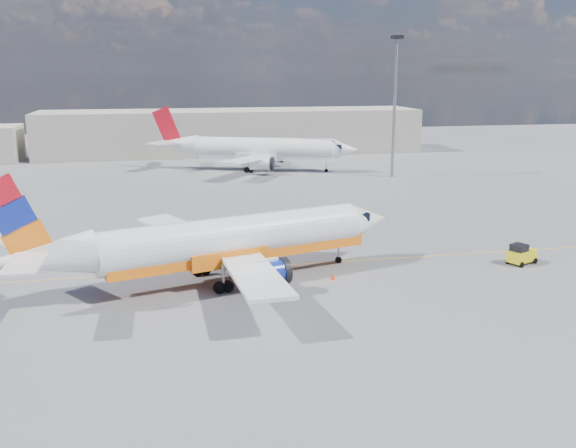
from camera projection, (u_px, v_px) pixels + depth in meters
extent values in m
plane|color=#5A5A5E|center=(287.00, 277.00, 48.75)|extent=(240.00, 240.00, 0.00)
cube|color=gold|center=(279.00, 265.00, 51.61)|extent=(70.00, 0.15, 0.01)
cube|color=#BAB2A0|center=(232.00, 132.00, 120.15)|extent=(70.00, 14.00, 8.00)
cylinder|color=white|center=(234.00, 237.00, 47.29)|extent=(20.29, 8.74, 3.13)
cone|color=white|center=(367.00, 220.00, 52.80)|extent=(4.42, 4.04, 3.13)
cone|color=white|center=(43.00, 258.00, 41.07)|extent=(7.02, 4.67, 2.97)
cube|color=black|center=(355.00, 215.00, 52.09)|extent=(2.10, 2.47, 0.64)
cube|color=orange|center=(240.00, 250.00, 47.75)|extent=(20.14, 8.21, 1.10)
cube|color=white|center=(187.00, 231.00, 52.36)|extent=(8.13, 11.01, 0.74)
cube|color=white|center=(255.00, 275.00, 41.34)|extent=(3.42, 11.16, 0.74)
cylinder|color=navy|center=(219.00, 246.00, 51.45)|extent=(3.67, 2.61, 1.75)
cylinder|color=navy|center=(265.00, 274.00, 44.36)|extent=(3.67, 2.61, 1.75)
cylinder|color=black|center=(236.00, 243.00, 52.13)|extent=(0.99, 1.98, 1.93)
cylinder|color=black|center=(284.00, 271.00, 45.04)|extent=(0.99, 1.98, 1.93)
cube|color=orange|center=(15.00, 217.00, 39.77)|extent=(4.22, 1.49, 5.74)
cube|color=white|center=(14.00, 241.00, 42.81)|extent=(4.27, 4.94, 0.17)
cube|color=white|center=(25.00, 264.00, 37.78)|extent=(2.15, 4.65, 0.17)
cylinder|color=gray|center=(339.00, 249.00, 52.04)|extent=(0.21, 0.21, 1.93)
cylinder|color=black|center=(338.00, 260.00, 52.25)|extent=(0.56, 0.36, 0.52)
cylinder|color=black|center=(201.00, 270.00, 49.02)|extent=(0.89, 0.57, 0.83)
cylinder|color=black|center=(224.00, 287.00, 45.24)|extent=(0.89, 0.57, 0.83)
cylinder|color=white|center=(264.00, 148.00, 98.98)|extent=(21.14, 10.54, 3.30)
cone|color=white|center=(346.00, 150.00, 97.15)|extent=(4.79, 4.44, 3.30)
cone|color=white|center=(176.00, 145.00, 100.95)|extent=(7.45, 5.30, 3.13)
cube|color=black|center=(337.00, 146.00, 97.22)|extent=(2.32, 2.67, 0.68)
cube|color=white|center=(267.00, 156.00, 99.18)|extent=(20.93, 9.99, 1.16)
cube|color=white|center=(263.00, 148.00, 105.92)|extent=(4.39, 11.91, 0.78)
cube|color=white|center=(245.00, 160.00, 92.88)|extent=(9.14, 11.35, 0.78)
cylinder|color=white|center=(272.00, 156.00, 103.53)|extent=(3.91, 2.95, 1.84)
cylinder|color=white|center=(262.00, 164.00, 95.14)|extent=(3.91, 2.95, 1.84)
cylinder|color=black|center=(282.00, 156.00, 103.30)|extent=(1.17, 2.08, 2.04)
cylinder|color=black|center=(272.00, 164.00, 94.92)|extent=(1.17, 2.08, 2.04)
cube|color=red|center=(167.00, 125.00, 100.47)|extent=(4.37, 1.86, 6.05)
cube|color=white|center=(174.00, 138.00, 103.99)|extent=(2.34, 4.93, 0.17)
cube|color=white|center=(161.00, 143.00, 98.03)|extent=(4.68, 5.12, 0.17)
cylinder|color=gray|center=(326.00, 164.00, 98.11)|extent=(0.22, 0.22, 2.04)
cylinder|color=black|center=(326.00, 170.00, 98.33)|extent=(0.59, 0.41, 0.54)
cylinder|color=black|center=(255.00, 165.00, 102.22)|extent=(0.95, 0.65, 0.87)
cylinder|color=black|center=(249.00, 170.00, 97.75)|extent=(0.95, 0.65, 0.87)
cylinder|color=black|center=(508.00, 261.00, 52.03)|extent=(0.50, 0.36, 0.46)
cylinder|color=black|center=(522.00, 265.00, 51.02)|extent=(0.50, 0.36, 0.46)
cylinder|color=black|center=(521.00, 257.00, 53.10)|extent=(0.50, 0.36, 0.46)
cylinder|color=black|center=(535.00, 261.00, 52.08)|extent=(0.50, 0.36, 0.46)
cube|color=yellow|center=(522.00, 255.00, 51.95)|extent=(2.72, 2.17, 0.92)
cube|color=black|center=(519.00, 248.00, 51.51)|extent=(1.47, 1.47, 0.55)
cube|color=white|center=(333.00, 280.00, 47.92)|extent=(0.44, 0.44, 0.04)
cone|color=red|center=(333.00, 276.00, 47.84)|extent=(0.37, 0.37, 0.57)
cylinder|color=gray|center=(394.00, 110.00, 91.71)|extent=(0.43, 0.43, 19.44)
cube|color=black|center=(397.00, 37.00, 89.36)|extent=(1.46, 1.46, 0.49)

